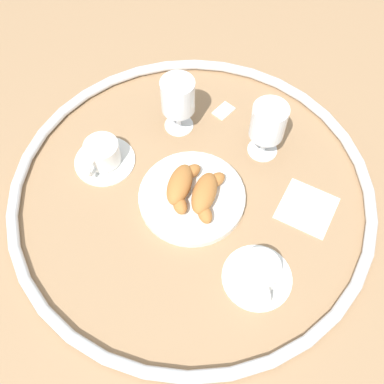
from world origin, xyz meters
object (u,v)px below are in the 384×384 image
Objects in this scene: coffee_cup_near at (259,274)px; pastry_plate at (192,196)px; juice_glass_left at (178,98)px; folded_napkin at (307,208)px; coffee_cup_far at (103,155)px; juice_glass_right at (268,123)px; croissant_large at (181,185)px; croissant_small at (206,194)px; sugar_packet at (224,110)px.

pastry_plate is at bearing -109.90° from coffee_cup_near.
juice_glass_left reaches higher than folded_napkin.
coffee_cup_far is 1.24× the size of folded_napkin.
juice_glass_right reaches higher than folded_napkin.
coffee_cup_near is (0.07, 0.23, -0.02)m from croissant_large.
juice_glass_left is 0.37m from folded_napkin.
pastry_plate is at bearing -60.45° from folded_napkin.
croissant_large is at bearing 37.35° from juice_glass_left.
coffee_cup_near is at bearing 28.26° from juice_glass_right.
croissant_large is 1.00× the size of croissant_small.
croissant_small is at bearing 99.02° from coffee_cup_far.
coffee_cup_near is (0.07, 0.20, 0.01)m from pastry_plate.
croissant_large is 0.23m from juice_glass_right.
pastry_plate is at bearing -76.78° from croissant_small.
croissant_large is 0.93× the size of juice_glass_right.
croissant_small is at bearing 50.32° from juice_glass_left.
juice_glass_right reaches higher than coffee_cup_far.
juice_glass_left reaches higher than sugar_packet.
croissant_large is 0.95× the size of coffee_cup_far.
pastry_plate is 2.06× the size of folded_napkin.
coffee_cup_far reaches higher than folded_napkin.
juice_glass_right is (-0.19, 0.03, 0.05)m from croissant_small.
croissant_small is at bearing 102.61° from croissant_large.
pastry_plate is 1.67× the size of coffee_cup_near.
croissant_small reaches higher than coffee_cup_near.
folded_napkin is (0.08, 0.15, -0.09)m from juice_glass_right.
pastry_plate is at bearing 101.85° from croissant_large.
pastry_plate is at bearing 25.11° from sugar_packet.
sugar_packet is at bearing 147.05° from juice_glass_left.
coffee_cup_near reaches higher than folded_napkin.
juice_glass_left is 2.80× the size of sugar_packet.
sugar_packet is at bearing -155.74° from croissant_small.
sugar_packet reaches higher than folded_napkin.
croissant_large is at bearing -77.39° from croissant_small.
coffee_cup_far is (0.04, -0.25, -0.02)m from croissant_small.
juice_glass_left is (-0.15, -0.12, 0.05)m from croissant_large.
coffee_cup_near is at bearing 48.90° from sugar_packet.
coffee_cup_far is 0.97× the size of juice_glass_right.
croissant_large is 1.18× the size of folded_napkin.
juice_glass_right is (-0.27, -0.15, 0.07)m from coffee_cup_near.
coffee_cup_far reaches higher than pastry_plate.
sugar_packet is 0.32m from folded_napkin.
croissant_large is at bearing 19.71° from sugar_packet.
pastry_plate is 1.67× the size of coffee_cup_far.
croissant_small is 0.27m from sugar_packet.
coffee_cup_far is 0.37m from juice_glass_right.
coffee_cup_far is at bearing -82.00° from croissant_large.
juice_glass_left is (-0.22, -0.35, 0.07)m from coffee_cup_near.
coffee_cup_far is at bearing -81.57° from pastry_plate.
croissant_small is at bearing 31.79° from sugar_packet.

